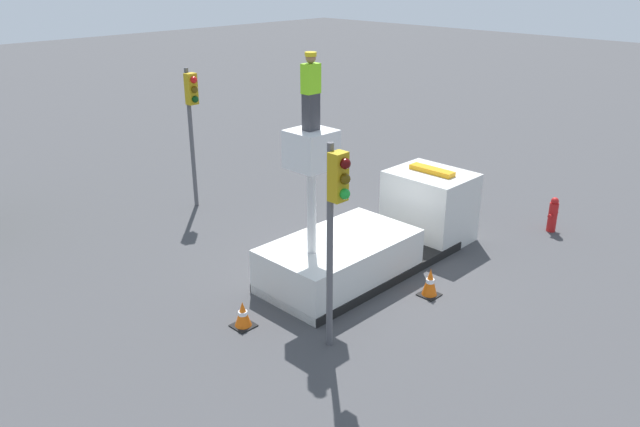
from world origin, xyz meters
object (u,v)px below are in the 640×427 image
Objects in this scene: traffic_light_across at (192,111)px; traffic_cone_curbside at (430,283)px; worker at (311,92)px; fire_hydrant at (553,215)px; bucket_truck at (378,236)px; traffic_light_pole at (335,209)px; traffic_cone_rear at (243,315)px.

traffic_light_across reaches higher than traffic_cone_curbside.
worker is 5.66m from traffic_cone_curbside.
bucket_truck is at bearing 156.20° from fire_hydrant.
bucket_truck is 4.99m from traffic_light_pole.
traffic_light_across reaches higher than traffic_light_pole.
worker reaches higher than bucket_truck.
traffic_cone_rear is at bearing 177.73° from worker.
traffic_cone_rear is at bearing 112.86° from traffic_light_pole.
fire_hydrant is at bearing -2.82° from traffic_light_pole.
fire_hydrant is 6.08m from traffic_cone_curbside.
worker reaches higher than traffic_light_across.
traffic_light_across is at bearing 77.38° from worker.
traffic_cone_rear is (-2.16, 0.09, -4.87)m from worker.
fire_hydrant is (5.56, -2.46, -0.27)m from bucket_truck.
fire_hydrant is (6.53, -9.65, -2.80)m from traffic_light_across.
traffic_light_across is at bearing 97.66° from bucket_truck.
traffic_light_pole is at bearing -152.73° from bucket_truck.
bucket_truck is 5.05m from worker.
traffic_light_pole reaches higher than fire_hydrant.
traffic_cone_rear is 4.78m from traffic_cone_curbside.
fire_hydrant is 1.50× the size of traffic_cone_curbside.
bucket_truck is 2.24m from traffic_cone_curbside.
bucket_truck is 6.22× the size of fire_hydrant.
traffic_light_across is 4.20× the size of fire_hydrant.
bucket_truck is 6.09m from fire_hydrant.
traffic_cone_rear is (-3.77, -7.11, -3.05)m from traffic_light_across.
bucket_truck reaches higher than traffic_cone_rear.
traffic_light_across is 7.41× the size of traffic_cone_rear.
traffic_light_pole is 9.63m from traffic_light_across.
traffic_light_pole is (-3.86, -1.99, 2.45)m from bucket_truck.
traffic_light_pole is 6.15× the size of traffic_cone_curbside.
bucket_truck is 10.96× the size of traffic_cone_rear.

